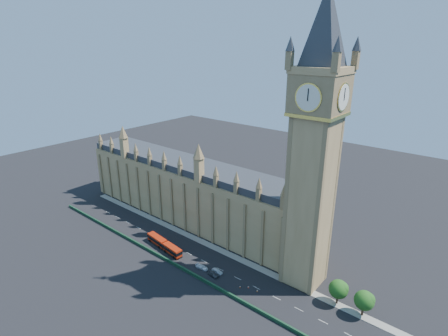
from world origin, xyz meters
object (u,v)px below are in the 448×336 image
Objects in this scene: red_bus at (164,245)px; car_silver at (217,271)px; car_white at (202,267)px; car_grey at (213,274)px.

red_bus is 26.77m from car_silver.
car_white is at bearing 107.85° from car_silver.
red_bus reaches higher than car_silver.
car_grey is 6.03m from car_white.
car_grey reaches higher than car_silver.
red_bus reaches higher than car_white.
car_white reaches higher than car_silver.
red_bus is 20.79m from car_white.
red_bus is 4.47× the size of car_grey.
car_grey is (26.77, -0.71, -1.03)m from red_bus.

